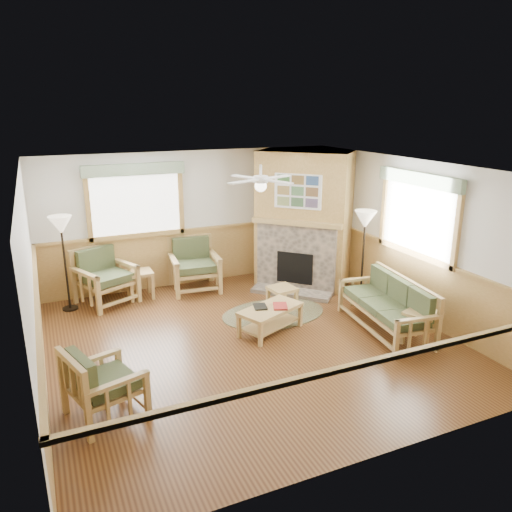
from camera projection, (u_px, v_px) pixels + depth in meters
name	position (u px, v px, depth m)	size (l,w,h in m)	color
floor	(251.00, 341.00, 7.83)	(6.00, 6.00, 0.01)	#543117
ceiling	(250.00, 168.00, 7.04)	(6.00, 6.00, 0.01)	white
wall_back	(192.00, 219.00, 10.06)	(6.00, 0.02, 2.70)	silver
wall_front	(373.00, 343.00, 4.81)	(6.00, 0.02, 2.70)	silver
wall_left	(32.00, 288.00, 6.27)	(0.02, 6.00, 2.70)	silver
wall_right	(410.00, 238.00, 8.60)	(0.02, 6.00, 2.70)	silver
wainscot	(251.00, 308.00, 7.67)	(6.00, 6.00, 1.10)	#AE8747
fireplace	(304.00, 219.00, 10.02)	(2.20, 2.20, 2.70)	#AE8747
window_back	(133.00, 162.00, 9.25)	(1.90, 0.16, 1.50)	white
window_right	(423.00, 171.00, 8.06)	(0.16, 1.90, 1.50)	white
ceiling_fan	(261.00, 167.00, 7.43)	(1.24, 1.24, 0.36)	white
sofa	(386.00, 305.00, 8.09)	(0.77, 1.87, 0.86)	tan
armchair_back_left	(105.00, 277.00, 9.20)	(0.91, 0.91, 1.02)	tan
armchair_back_right	(194.00, 265.00, 9.86)	(0.91, 0.91, 1.02)	tan
armchair_left	(104.00, 382.00, 5.84)	(0.78, 0.78, 0.88)	tan
coffee_table	(270.00, 320.00, 8.08)	(1.07, 0.54, 0.43)	tan
end_table_chairs	(140.00, 284.00, 9.52)	(0.47, 0.45, 0.53)	tan
end_table_sofa	(421.00, 328.00, 7.67)	(0.48, 0.46, 0.53)	tan
footstool	(282.00, 297.00, 9.08)	(0.44, 0.44, 0.39)	tan
braided_rug	(274.00, 313.00, 8.85)	(1.88, 1.88, 0.01)	brown
floor_lamp_left	(65.00, 264.00, 8.79)	(0.40, 0.40, 1.74)	black
floor_lamp_right	(363.00, 257.00, 9.17)	(0.40, 0.40, 1.74)	black
book_red	(280.00, 305.00, 8.02)	(0.22, 0.30, 0.03)	maroon
book_dark	(260.00, 306.00, 8.01)	(0.20, 0.27, 0.03)	black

